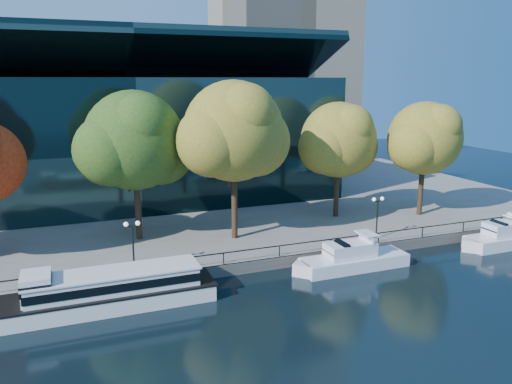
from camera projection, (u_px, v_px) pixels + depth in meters
name	position (u px, v px, depth m)	size (l,w,h in m)	color
ground	(237.00, 291.00, 38.16)	(160.00, 160.00, 0.00)	black
promenade	(154.00, 189.00, 71.13)	(90.00, 67.08, 1.00)	slate
railing	(223.00, 253.00, 40.69)	(88.20, 0.08, 0.99)	black
convention_building	(126.00, 138.00, 63.78)	(50.00, 24.57, 21.43)	black
tour_boat	(101.00, 290.00, 34.98)	(16.63, 3.71, 3.16)	white
cruiser_near	(350.00, 258.00, 42.34)	(10.50, 2.70, 3.04)	white
cruiser_far	(503.00, 237.00, 47.98)	(9.48, 2.63, 3.10)	white
tree_2	(137.00, 143.00, 45.41)	(11.38, 9.33, 13.92)	black
tree_3	(236.00, 133.00, 45.52)	(11.56, 9.48, 14.80)	black
tree_4	(340.00, 142.00, 53.42)	(10.14, 8.32, 12.51)	black
tree_5	(426.00, 140.00, 54.09)	(9.91, 8.13, 12.52)	black
lamp_1	(132.00, 234.00, 38.90)	(1.26, 0.36, 4.03)	black
lamp_2	(378.00, 208.00, 46.87)	(1.26, 0.36, 4.03)	black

